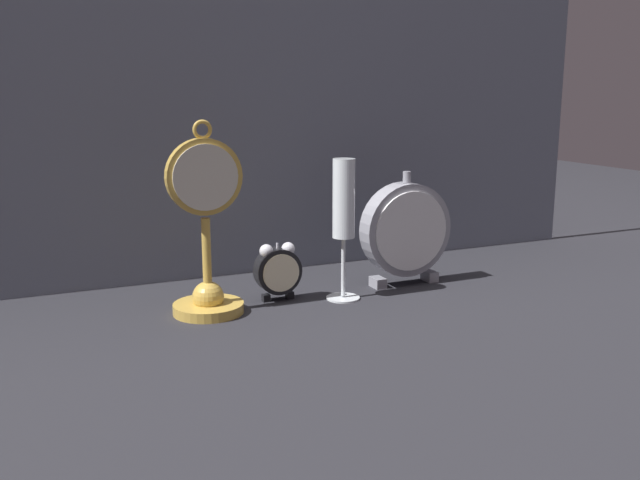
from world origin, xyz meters
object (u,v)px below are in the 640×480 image
(pocket_watch_on_stand, at_px, (206,245))
(mantel_clock_silver, at_px, (406,230))
(champagne_flute, at_px, (344,211))
(alarm_clock_twin_bell, at_px, (278,269))

(pocket_watch_on_stand, xyz_separation_m, mantel_clock_silver, (0.37, 0.02, -0.01))
(mantel_clock_silver, bearing_deg, pocket_watch_on_stand, -177.38)
(champagne_flute, bearing_deg, pocket_watch_on_stand, 175.33)
(champagne_flute, bearing_deg, mantel_clock_silver, 14.08)
(alarm_clock_twin_bell, bearing_deg, mantel_clock_silver, -0.68)
(pocket_watch_on_stand, height_order, alarm_clock_twin_bell, pocket_watch_on_stand)
(pocket_watch_on_stand, relative_size, champagne_flute, 1.28)
(alarm_clock_twin_bell, height_order, champagne_flute, champagne_flute)
(pocket_watch_on_stand, height_order, mantel_clock_silver, pocket_watch_on_stand)
(mantel_clock_silver, bearing_deg, champagne_flute, -165.92)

